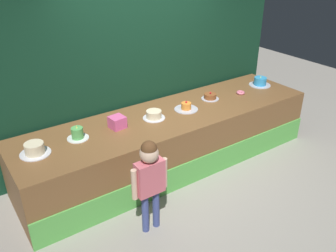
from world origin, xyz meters
TOP-DOWN VIEW (x-y plane):
  - ground_plane at (0.00, 0.00)m, footprint 12.00×12.00m
  - stage_platform at (0.00, 0.55)m, footprint 4.32×1.13m
  - curtain_backdrop at (0.00, 1.21)m, footprint 4.68×0.08m
  - child_figure at (-0.95, -0.41)m, footprint 0.44×0.20m
  - pink_box at (-0.79, 0.62)m, footprint 0.20×0.20m
  - donut at (1.31, 0.55)m, footprint 0.13×0.13m
  - cake_far_left at (-1.84, 0.57)m, footprint 0.34×0.34m
  - cake_left at (-1.31, 0.63)m, footprint 0.26×0.26m
  - cake_center_left at (-0.26, 0.58)m, footprint 0.30×0.30m
  - cake_center_right at (0.26, 0.56)m, footprint 0.33×0.33m
  - cake_right at (0.79, 0.66)m, footprint 0.26×0.26m
  - cake_far_right at (1.84, 0.63)m, footprint 0.35×0.35m

SIDE VIEW (x-z plane):
  - ground_plane at x=0.00m, z-range 0.00..0.00m
  - stage_platform at x=0.00m, z-range 0.00..0.79m
  - child_figure at x=-0.95m, z-range 0.17..1.30m
  - donut at x=1.31m, z-range 0.80..0.83m
  - cake_center_right at x=0.26m, z-range 0.77..0.90m
  - cake_right at x=0.79m, z-range 0.78..0.89m
  - cake_center_left at x=-0.26m, z-range 0.79..0.90m
  - cake_far_right at x=1.84m, z-range 0.77..0.94m
  - cake_far_left at x=-1.84m, z-range 0.79..0.92m
  - cake_left at x=-1.31m, z-range 0.77..0.95m
  - pink_box at x=-0.79m, z-range 0.80..0.95m
  - curtain_backdrop at x=0.00m, z-range 0.00..2.60m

